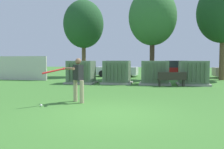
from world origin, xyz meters
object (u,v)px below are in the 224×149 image
(parked_car_leftmost, at_px, (117,69))
(park_bench, at_px, (172,78))
(transformer_mid_west, at_px, (117,73))
(batter, at_px, (77,78))
(sports_ball, at_px, (41,105))
(transformer_mid_east, at_px, (155,73))
(parked_car_left_of_center, at_px, (175,70))
(transformer_east, at_px, (193,73))
(transformer_west, at_px, (81,72))

(parked_car_leftmost, bearing_deg, park_bench, -59.04)
(transformer_mid_west, height_order, park_bench, transformer_mid_west)
(batter, height_order, sports_ball, batter)
(transformer_mid_west, height_order, parked_car_leftmost, same)
(batter, distance_m, parked_car_leftmost, 14.60)
(transformer_mid_east, relative_size, parked_car_left_of_center, 0.49)
(transformer_east, bearing_deg, transformer_mid_east, -177.06)
(batter, bearing_deg, transformer_east, 54.43)
(park_bench, height_order, sports_ball, park_bench)
(transformer_east, xyz_separation_m, sports_ball, (-6.42, -8.63, -0.74))
(transformer_mid_east, height_order, batter, batter)
(transformer_mid_east, bearing_deg, transformer_mid_west, -179.21)
(park_bench, relative_size, parked_car_leftmost, 0.43)
(batter, bearing_deg, parked_car_left_of_center, 71.48)
(transformer_west, xyz_separation_m, transformer_mid_west, (2.56, 0.25, 0.00))
(batter, relative_size, sports_ball, 19.33)
(transformer_west, bearing_deg, transformer_mid_west, 5.67)
(transformer_mid_west, relative_size, transformer_mid_east, 1.00)
(transformer_mid_west, distance_m, batter, 7.43)
(park_bench, xyz_separation_m, parked_car_left_of_center, (0.72, 7.71, 0.22))
(transformer_west, height_order, parked_car_left_of_center, same)
(transformer_mid_east, distance_m, park_bench, 1.58)
(transformer_west, xyz_separation_m, transformer_mid_east, (5.22, 0.29, 0.00))
(transformer_mid_west, xyz_separation_m, park_bench, (3.70, -1.11, -0.25))
(transformer_mid_east, bearing_deg, transformer_west, -176.81)
(parked_car_leftmost, bearing_deg, parked_car_left_of_center, -5.49)
(transformer_mid_east, relative_size, transformer_east, 1.00)
(transformer_mid_east, distance_m, parked_car_left_of_center, 6.80)
(transformer_west, relative_size, batter, 1.21)
(batter, distance_m, sports_ball, 1.71)
(transformer_mid_west, distance_m, transformer_east, 5.15)
(transformer_mid_west, bearing_deg, transformer_east, 1.83)
(transformer_mid_east, relative_size, sports_ball, 23.33)
(parked_car_left_of_center, bearing_deg, transformer_mid_east, -105.09)
(park_bench, bearing_deg, batter, -122.24)
(park_bench, bearing_deg, sports_ball, -124.05)
(transformer_east, height_order, sports_ball, transformer_east)
(transformer_mid_east, height_order, sports_ball, transformer_mid_east)
(parked_car_left_of_center, bearing_deg, transformer_west, -135.56)
(transformer_mid_west, height_order, parked_car_left_of_center, same)
(batter, xyz_separation_m, parked_car_left_of_center, (4.70, 14.02, -0.22))
(park_bench, bearing_deg, transformer_east, 41.47)
(transformer_west, distance_m, transformer_mid_west, 2.58)
(sports_ball, height_order, parked_car_left_of_center, parked_car_left_of_center)
(transformer_mid_east, bearing_deg, batter, -111.43)
(transformer_mid_west, relative_size, parked_car_leftmost, 0.49)
(transformer_east, distance_m, parked_car_leftmost, 9.47)
(transformer_west, distance_m, transformer_mid_east, 5.23)
(transformer_mid_east, xyz_separation_m, batter, (-2.93, -7.46, 0.19))
(transformer_east, xyz_separation_m, parked_car_leftmost, (-6.40, 6.98, -0.04))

